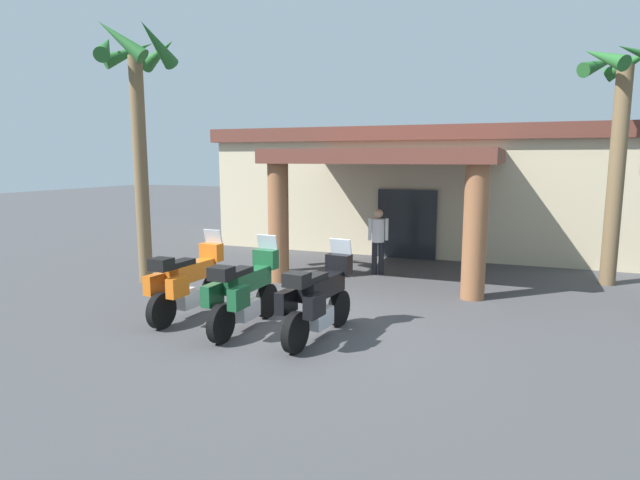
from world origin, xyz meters
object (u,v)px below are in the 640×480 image
motorcycle_orange (187,282)px  palm_tree_roadside (137,100)px  motel_building (424,187)px  motorcycle_green (244,292)px  pedestrian (378,236)px  motorcycle_black (318,299)px  palm_tree_near_portico (622,114)px

motorcycle_orange → palm_tree_roadside: (-2.81, 2.02, 3.69)m
motel_building → motorcycle_orange: size_ratio=6.25×
motorcycle_orange → motorcycle_green: (1.39, -0.21, 0.00)m
motel_building → pedestrian: motel_building is taller
motorcycle_black → palm_tree_near_portico: palm_tree_near_portico is taller
motel_building → pedestrian: size_ratio=7.98×
motorcycle_orange → pedestrian: bearing=-22.1°
motorcycle_orange → pedestrian: size_ratio=1.28×
motorcycle_green → motorcycle_orange: bearing=81.6°
motel_building → motorcycle_green: 10.72m
pedestrian → palm_tree_near_portico: palm_tree_near_portico is taller
motorcycle_green → palm_tree_near_portico: bearing=-44.3°
pedestrian → motorcycle_black: bearing=165.4°
pedestrian → motorcycle_green: bearing=150.4°
motorcycle_green → pedestrian: (0.83, 5.34, 0.31)m
motel_building → pedestrian: 5.36m
motorcycle_black → motorcycle_green: bearing=98.5°
motel_building → motorcycle_black: size_ratio=6.24×
palm_tree_near_portico → palm_tree_roadside: bearing=-158.2°
palm_tree_near_portico → motorcycle_orange: bearing=-141.1°
motorcycle_orange → pedestrian: 5.60m
motorcycle_orange → palm_tree_roadside: 5.06m
motorcycle_orange → motorcycle_black: size_ratio=1.00×
motorcycle_black → pedestrian: size_ratio=1.28×
palm_tree_roadside → palm_tree_near_portico: size_ratio=1.07×
motorcycle_green → motorcycle_black: size_ratio=1.00×
motorcycle_black → palm_tree_roadside: size_ratio=0.36×
motel_building → motorcycle_green: (-0.87, -10.60, -1.35)m
motel_building → palm_tree_near_portico: 7.15m
motorcycle_green → palm_tree_roadside: (-4.20, 2.23, 3.69)m
motorcycle_orange → palm_tree_roadside: size_ratio=0.36×
motorcycle_orange → motorcycle_green: 1.41m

